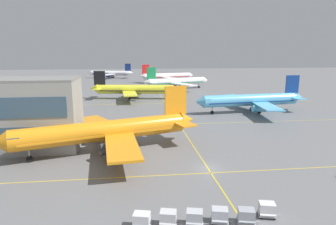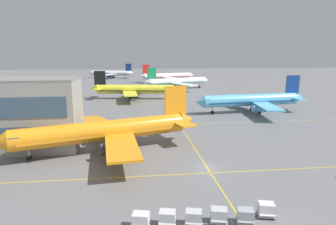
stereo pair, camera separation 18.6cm
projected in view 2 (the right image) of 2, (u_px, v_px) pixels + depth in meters
ground_plane at (208, 168)px, 51.79m from camera, size 600.00×600.00×0.00m
airliner_front_gate at (107, 131)px, 59.87m from camera, size 40.02×34.21×12.73m
airliner_second_row at (252, 100)px, 98.57m from camera, size 39.19×33.62×12.18m
airliner_third_row at (134, 89)px, 126.60m from camera, size 38.48×32.86×11.97m
airliner_far_left_stand at (177, 82)px, 158.73m from camera, size 37.84×32.35×12.05m
airliner_far_right_stand at (167, 76)px, 194.86m from camera, size 37.65×32.04×11.83m
airliner_distant_taxiway at (111, 73)px, 224.97m from camera, size 35.15×29.90×11.04m
taxiway_markings at (179, 124)px, 83.17m from camera, size 124.53×113.15×0.01m
baggage_cart_row_leftmost at (141, 220)px, 34.10m from camera, size 2.87×2.10×1.86m
baggage_cart_row_second at (167, 218)px, 34.54m from camera, size 2.87×2.10×1.86m
baggage_cart_row_middle at (194, 218)px, 34.61m from camera, size 2.87×2.10×1.86m
baggage_cart_row_fourth at (219, 215)px, 35.10m from camera, size 2.87×2.10×1.86m
baggage_cart_row_fifth at (246, 216)px, 34.97m from camera, size 2.87×2.10×1.86m
baggage_cart_row_rightmost at (266, 210)px, 36.39m from camera, size 2.87×2.10×1.86m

